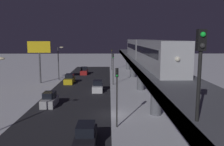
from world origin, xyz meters
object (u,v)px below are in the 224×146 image
(sedan_white_2, at_px, (98,87))
(rail_signal, at_px, (200,60))
(commercial_billboard, at_px, (39,51))
(sedan_silver, at_px, (50,100))
(sedan_black, at_px, (86,137))
(sedan_red, at_px, (84,71))
(subway_train, at_px, (145,50))
(traffic_light_far, at_px, (112,56))
(traffic_light_near, at_px, (117,89))
(sedan_yellow, at_px, (70,79))
(traffic_light_mid, at_px, (113,65))

(sedan_white_2, bearing_deg, rail_signal, -79.40)
(commercial_billboard, bearing_deg, sedan_silver, 110.04)
(sedan_black, height_order, sedan_red, same)
(sedan_white_2, bearing_deg, subway_train, -23.28)
(traffic_light_far, bearing_deg, sedan_black, 86.75)
(sedan_black, bearing_deg, commercial_billboard, 113.04)
(sedan_white_2, relative_size, traffic_light_near, 0.64)
(sedan_black, distance_m, sedan_red, 42.33)
(subway_train, bearing_deg, sedan_silver, 22.01)
(sedan_silver, bearing_deg, traffic_light_far, -103.59)
(traffic_light_near, bearing_deg, sedan_white_2, -80.61)
(sedan_red, bearing_deg, sedan_black, 96.24)
(subway_train, distance_m, sedan_white_2, 11.03)
(rail_signal, distance_m, sedan_white_2, 33.29)
(sedan_yellow, distance_m, traffic_light_mid, 10.09)
(sedan_red, relative_size, traffic_light_mid, 0.63)
(sedan_red, bearing_deg, subway_train, 117.94)
(traffic_light_near, bearing_deg, subway_train, -109.68)
(sedan_white_2, distance_m, commercial_billboard, 16.09)
(rail_signal, xyz_separation_m, sedan_white_2, (5.95, -31.82, -7.78))
(sedan_white_2, distance_m, traffic_light_far, 29.57)
(sedan_black, bearing_deg, traffic_light_far, 86.75)
(sedan_white_2, bearing_deg, sedan_black, -90.00)
(subway_train, height_order, commercial_billboard, subway_train)
(subway_train, bearing_deg, traffic_light_far, -81.21)
(subway_train, distance_m, rail_signal, 28.48)
(traffic_light_far, height_order, commercial_billboard, commercial_billboard)
(sedan_yellow, distance_m, traffic_light_near, 27.19)
(sedan_black, bearing_deg, sedan_yellow, 102.19)
(rail_signal, bearing_deg, sedan_yellow, -72.67)
(sedan_red, distance_m, sedan_silver, 29.52)
(sedan_yellow, distance_m, traffic_light_far, 23.63)
(traffic_light_far, bearing_deg, rail_signal, 92.86)
(rail_signal, height_order, sedan_red, rail_signal)
(sedan_yellow, relative_size, traffic_light_mid, 0.71)
(traffic_light_near, height_order, commercial_billboard, commercial_billboard)
(rail_signal, bearing_deg, sedan_white_2, -79.40)
(sedan_white_2, bearing_deg, traffic_light_near, -80.61)
(sedan_yellow, height_order, commercial_billboard, commercial_billboard)
(subway_train, xyz_separation_m, sedan_white_2, (7.95, -3.42, -6.83))
(traffic_light_near, distance_m, commercial_billboard, 29.94)
(sedan_silver, bearing_deg, sedan_red, -93.50)
(traffic_light_mid, height_order, traffic_light_far, same)
(sedan_silver, distance_m, commercial_billboard, 19.20)
(sedan_black, distance_m, traffic_light_near, 6.20)
(commercial_billboard, bearing_deg, rail_signal, 115.10)
(subway_train, height_order, sedan_silver, subway_train)
(subway_train, xyz_separation_m, sedan_black, (7.95, 18.42, -6.83))
(sedan_black, height_order, sedan_white_2, same)
(sedan_silver, height_order, sedan_yellow, same)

